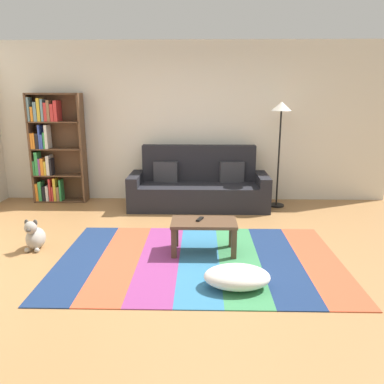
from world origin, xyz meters
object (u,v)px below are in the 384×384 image
Objects in this scene: couch at (199,187)px; tv_remote at (200,219)px; bookshelf at (52,149)px; pouf at (237,277)px; dog at (35,236)px; coffee_table at (204,227)px; standing_lamp at (281,120)px.

tv_remote is at bearing -89.21° from couch.
couch is 1.22× the size of bookshelf.
couch is 2.60m from bookshelf.
dog is at bearing 158.48° from pouf.
coffee_table is 5.09× the size of tv_remote.
standing_lamp reaches higher than coffee_table.
dog is (-2.36, 0.93, 0.04)m from pouf.
bookshelf is at bearing 139.13° from coffee_table.
bookshelf is 2.43× the size of coffee_table.
standing_lamp reaches higher than dog.
coffee_table is 0.95m from pouf.
couch is at bearing 92.16° from coffee_table.
bookshelf is (-2.51, 0.28, 0.59)m from couch.
dog is (-2.05, 0.06, -0.16)m from coffee_table.
pouf is (2.90, -3.11, -0.81)m from bookshelf.
standing_lamp is (1.31, 0.05, 1.09)m from couch.
standing_lamp is at bearing 72.33° from pouf.
standing_lamp is (1.23, 2.01, 1.11)m from coffee_table.
coffee_table is 0.11m from tv_remote.
standing_lamp is at bearing 58.49° from coffee_table.
couch is 2.87m from pouf.
tv_remote is (2.00, -0.02, 0.24)m from dog.
standing_lamp is at bearing 2.38° from couch.
bookshelf is 3.40m from tv_remote.
couch is 1.32× the size of standing_lamp.
couch is 1.96m from coffee_table.
tv_remote is (-0.05, 0.04, 0.08)m from coffee_table.
pouf is 1.02m from tv_remote.
couch reaches higher than tv_remote.
pouf is at bearing -82.15° from couch.
couch is 1.92m from tv_remote.
standing_lamp is 2.57m from tv_remote.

